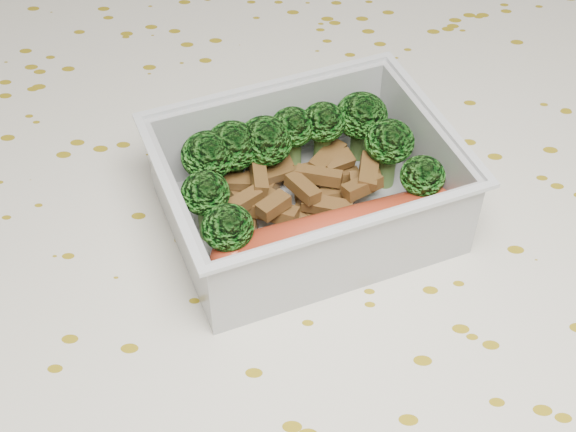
{
  "coord_description": "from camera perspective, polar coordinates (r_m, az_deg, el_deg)",
  "views": [
    {
      "loc": [
        0.02,
        -0.32,
        1.11
      ],
      "look_at": [
        0.01,
        -0.01,
        0.78
      ],
      "focal_mm": 50.0,
      "sensor_mm": 36.0,
      "label": 1
    }
  ],
  "objects": [
    {
      "name": "lunch_container",
      "position": [
        0.47,
        1.34,
        1.43
      ],
      "size": [
        0.2,
        0.19,
        0.06
      ],
      "color": "silver",
      "rests_on": "tablecloth"
    },
    {
      "name": "dining_table",
      "position": [
        0.54,
        -0.62,
        -7.91
      ],
      "size": [
        1.4,
        0.9,
        0.75
      ],
      "color": "brown",
      "rests_on": "ground"
    },
    {
      "name": "tablecloth",
      "position": [
        0.5,
        -0.67,
        -4.55
      ],
      "size": [
        1.46,
        0.96,
        0.19
      ],
      "color": "silver",
      "rests_on": "dining_table"
    },
    {
      "name": "sausage",
      "position": [
        0.45,
        3.44,
        -1.23
      ],
      "size": [
        0.14,
        0.07,
        0.03
      ],
      "color": "#B0361D",
      "rests_on": "lunch_container"
    },
    {
      "name": "broccoli_florets",
      "position": [
        0.47,
        0.08,
        4.46
      ],
      "size": [
        0.15,
        0.13,
        0.05
      ],
      "color": "#608C3F",
      "rests_on": "lunch_container"
    },
    {
      "name": "meat_pile",
      "position": [
        0.48,
        0.78,
        1.99
      ],
      "size": [
        0.11,
        0.08,
        0.03
      ],
      "color": "brown",
      "rests_on": "lunch_container"
    }
  ]
}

